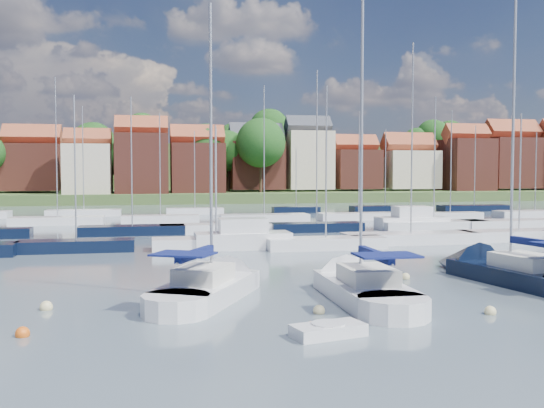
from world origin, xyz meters
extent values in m
plane|color=#44505C|center=(0.00, 40.00, 0.00)|extent=(260.00, 260.00, 0.00)
cube|color=silver|center=(-9.52, 2.70, 0.25)|extent=(5.48, 7.10, 1.20)
cone|color=silver|center=(-7.61, 6.35, 0.25)|extent=(3.91, 4.11, 2.74)
cylinder|color=silver|center=(-11.04, -0.22, 0.25)|extent=(3.70, 3.70, 1.20)
cube|color=silver|center=(-9.73, 2.29, 1.20)|extent=(2.97, 3.32, 0.70)
cylinder|color=#B2B2B7|center=(-9.30, 3.10, 6.94)|extent=(0.14, 0.14, 12.19)
cylinder|color=#B2B2B7|center=(-10.15, 1.48, 2.05)|extent=(1.78, 3.29, 0.10)
cube|color=#101851|center=(-10.15, 1.48, 2.20)|extent=(1.87, 3.22, 0.35)
cube|color=#101851|center=(-10.70, 0.43, 2.35)|extent=(2.83, 2.54, 0.08)
cube|color=silver|center=(-2.82, 1.13, 0.25)|extent=(2.96, 6.88, 1.20)
cone|color=silver|center=(-2.75, 5.40, 0.25)|extent=(2.90, 3.37, 2.85)
cylinder|color=silver|center=(-2.88, -2.28, 0.25)|extent=(2.89, 2.89, 1.20)
cube|color=silver|center=(-2.83, 0.66, 1.20)|extent=(2.04, 2.88, 0.70)
cylinder|color=#B2B2B7|center=(-2.81, 1.60, 7.17)|extent=(0.14, 0.14, 12.64)
cylinder|color=#B2B2B7|center=(-2.84, -0.29, 2.05)|extent=(0.17, 3.79, 0.10)
cube|color=#101851|center=(-2.84, -0.29, 2.20)|extent=(0.36, 3.61, 0.35)
cube|color=#101851|center=(-2.87, -1.52, 2.35)|extent=(2.45, 1.75, 0.08)
cube|color=black|center=(6.20, 3.42, 0.25)|extent=(4.36, 7.83, 1.20)
cone|color=black|center=(5.37, 7.97, 0.25)|extent=(3.68, 4.09, 3.08)
cube|color=silver|center=(6.29, 2.92, 1.20)|extent=(2.67, 3.42, 0.70)
cylinder|color=#B2B2B7|center=(6.11, 3.93, 7.85)|extent=(0.14, 0.14, 14.01)
cylinder|color=#B2B2B7|center=(6.48, 1.91, 2.05)|extent=(0.83, 4.06, 0.10)
cube|color=#101851|center=(6.48, 1.91, 2.20)|extent=(0.99, 3.89, 0.35)
cube|color=silver|center=(-6.06, -4.20, 0.18)|extent=(2.72, 1.73, 0.49)
cylinder|color=silver|center=(-6.06, -4.20, 0.32)|extent=(1.17, 1.17, 0.32)
sphere|color=#D85914|center=(-16.31, -2.14, 0.00)|extent=(0.49, 0.49, 0.49)
sphere|color=#D85914|center=(-6.41, -3.24, 0.00)|extent=(0.41, 0.41, 0.41)
sphere|color=beige|center=(-5.43, -0.87, 0.00)|extent=(0.48, 0.48, 0.48)
sphere|color=beige|center=(1.17, -2.37, 0.00)|extent=(0.47, 0.47, 0.47)
sphere|color=beige|center=(1.17, 5.71, 0.00)|extent=(0.46, 0.46, 0.46)
sphere|color=#D85914|center=(6.02, 6.27, 0.00)|extent=(0.55, 0.55, 0.55)
sphere|color=beige|center=(-16.19, 1.96, 0.00)|extent=(0.53, 0.53, 0.53)
cube|color=black|center=(-17.11, 20.54, 0.35)|extent=(8.01, 2.24, 1.00)
cylinder|color=#B2B2B7|center=(-17.11, 20.54, 5.93)|extent=(0.12, 0.12, 10.16)
cube|color=silver|center=(-7.27, 20.20, 0.35)|extent=(9.22, 2.58, 1.00)
cylinder|color=#B2B2B7|center=(-7.27, 20.20, 4.94)|extent=(0.12, 0.12, 8.18)
cube|color=silver|center=(0.63, 18.61, 0.35)|extent=(8.78, 2.46, 1.00)
cylinder|color=#B2B2B7|center=(0.63, 18.61, 6.38)|extent=(0.12, 0.12, 11.06)
cube|color=silver|center=(8.23, 20.67, 0.35)|extent=(10.79, 3.02, 1.00)
cylinder|color=#B2B2B7|center=(8.23, 20.67, 8.29)|extent=(0.12, 0.12, 14.87)
cube|color=silver|center=(17.98, 21.03, 0.35)|extent=(10.13, 2.84, 1.00)
cylinder|color=#B2B2B7|center=(17.98, 21.03, 5.65)|extent=(0.12, 0.12, 9.59)
cube|color=silver|center=(-5.31, 20.00, 0.50)|extent=(7.00, 2.60, 1.40)
cube|color=silver|center=(-5.31, 20.00, 1.60)|extent=(3.50, 2.20, 1.30)
cube|color=black|center=(-13.55, 31.64, 0.35)|extent=(9.30, 2.60, 1.00)
cylinder|color=#B2B2B7|center=(-13.55, 31.64, 6.59)|extent=(0.12, 0.12, 11.48)
cube|color=silver|center=(-5.94, 32.01, 0.35)|extent=(10.40, 2.91, 1.00)
cylinder|color=#B2B2B7|center=(-5.94, 32.01, 5.24)|extent=(0.12, 0.12, 8.77)
cube|color=black|center=(3.48, 31.28, 0.35)|extent=(8.80, 2.46, 1.00)
cylinder|color=#B2B2B7|center=(3.48, 31.28, 8.01)|extent=(0.12, 0.12, 14.33)
cube|color=silver|center=(15.40, 31.16, 0.35)|extent=(10.73, 3.00, 1.00)
cylinder|color=#B2B2B7|center=(15.40, 31.16, 6.92)|extent=(0.12, 0.12, 12.14)
cube|color=silver|center=(23.82, 30.97, 0.35)|extent=(10.48, 2.93, 1.00)
cylinder|color=#B2B2B7|center=(23.82, 30.97, 5.99)|extent=(0.12, 0.12, 10.28)
cube|color=silver|center=(13.46, 32.00, 0.50)|extent=(7.00, 2.60, 1.40)
cube|color=silver|center=(13.46, 32.00, 1.60)|extent=(3.50, 2.20, 1.30)
cube|color=silver|center=(-21.71, 44.21, 0.35)|extent=(9.71, 2.72, 1.00)
cylinder|color=#B2B2B7|center=(-21.71, 44.21, 8.29)|extent=(0.12, 0.12, 14.88)
cube|color=silver|center=(-10.84, 44.51, 0.35)|extent=(8.49, 2.38, 1.00)
cylinder|color=#B2B2B7|center=(-10.84, 44.51, 6.51)|extent=(0.12, 0.12, 11.31)
cube|color=silver|center=(0.79, 43.78, 0.35)|extent=(10.16, 2.85, 1.00)
cylinder|color=#B2B2B7|center=(0.79, 43.78, 8.15)|extent=(0.12, 0.12, 14.59)
cube|color=silver|center=(12.17, 43.90, 0.35)|extent=(9.53, 2.67, 1.00)
cylinder|color=#B2B2B7|center=(12.17, 43.90, 6.81)|extent=(0.12, 0.12, 11.91)
cube|color=silver|center=(23.16, 42.50, 0.35)|extent=(7.62, 2.13, 1.00)
cylinder|color=#B2B2B7|center=(23.16, 42.50, 6.91)|extent=(0.12, 0.12, 12.13)
cube|color=silver|center=(35.22, 43.59, 0.35)|extent=(10.17, 2.85, 1.00)
cylinder|color=#B2B2B7|center=(35.22, 43.59, 5.72)|extent=(0.12, 0.12, 9.73)
cube|color=silver|center=(-20.26, 56.56, 0.35)|extent=(9.24, 2.59, 1.00)
cylinder|color=#B2B2B7|center=(-20.26, 56.56, 7.43)|extent=(0.12, 0.12, 13.17)
cube|color=silver|center=(-6.08, 57.30, 0.35)|extent=(7.57, 2.12, 1.00)
cylinder|color=#B2B2B7|center=(-6.08, 57.30, 5.97)|extent=(0.12, 0.12, 10.24)
cube|color=black|center=(7.88, 57.47, 0.35)|extent=(6.58, 1.84, 1.00)
cylinder|color=#B2B2B7|center=(7.88, 57.47, 4.85)|extent=(0.12, 0.12, 8.01)
cube|color=black|center=(20.94, 57.40, 0.35)|extent=(9.92, 2.78, 1.00)
cylinder|color=#B2B2B7|center=(20.94, 57.40, 6.31)|extent=(0.12, 0.12, 10.92)
cube|color=black|center=(34.28, 56.37, 0.35)|extent=(10.55, 2.95, 1.00)
cylinder|color=#B2B2B7|center=(34.28, 56.37, 6.61)|extent=(0.12, 0.12, 11.51)
cube|color=#45562B|center=(0.00, 117.00, 0.30)|extent=(200.00, 70.00, 3.00)
cube|color=#45562B|center=(0.00, 142.00, 5.00)|extent=(200.00, 60.00, 14.00)
cube|color=brown|center=(-33.65, 97.79, 6.56)|extent=(10.37, 9.97, 8.73)
cube|color=brown|center=(-33.65, 97.79, 12.20)|extent=(10.57, 5.13, 5.13)
cube|color=beige|center=(-22.74, 89.00, 6.08)|extent=(8.09, 8.80, 8.96)
cube|color=brown|center=(-22.74, 89.00, 11.55)|extent=(8.25, 4.00, 4.00)
cube|color=brown|center=(-13.35, 89.94, 7.08)|extent=(9.36, 10.17, 10.97)
cube|color=brown|center=(-13.35, 89.94, 13.72)|extent=(9.54, 4.63, 4.63)
cube|color=brown|center=(-3.04, 91.65, 6.31)|extent=(9.90, 8.56, 9.42)
cube|color=brown|center=(-3.04, 91.65, 12.23)|extent=(10.10, 4.90, 4.90)
cube|color=brown|center=(9.10, 96.65, 6.95)|extent=(10.59, 8.93, 9.49)
cube|color=#383A42|center=(9.10, 96.65, 12.99)|extent=(10.80, 5.24, 5.24)
cube|color=beige|center=(19.71, 95.80, 8.02)|extent=(9.01, 8.61, 11.65)
cube|color=#383A42|center=(19.71, 95.80, 14.95)|extent=(9.19, 4.46, 4.46)
cube|color=brown|center=(30.17, 97.00, 6.20)|extent=(9.10, 9.34, 8.00)
cube|color=brown|center=(30.17, 97.00, 11.32)|extent=(9.28, 4.50, 4.50)
cube|color=beige|center=(41.95, 96.59, 6.14)|extent=(10.86, 9.59, 7.88)
cube|color=brown|center=(41.95, 96.59, 11.41)|extent=(11.07, 5.37, 5.37)
cube|color=brown|center=(53.76, 93.92, 7.09)|extent=(9.18, 9.96, 10.97)
cube|color=brown|center=(53.76, 93.92, 13.70)|extent=(9.36, 4.54, 4.54)
cube|color=brown|center=(65.18, 95.21, 7.58)|extent=(11.39, 9.67, 10.76)
cube|color=brown|center=(65.18, 95.21, 14.36)|extent=(11.62, 5.64, 5.64)
cylinder|color=#382619|center=(56.77, 115.51, 8.51)|extent=(0.50, 0.50, 4.47)
sphere|color=#25571B|center=(56.77, 115.51, 14.58)|extent=(8.18, 8.18, 8.18)
cylinder|color=#382619|center=(3.46, 95.93, 3.83)|extent=(0.50, 0.50, 4.46)
sphere|color=#25571B|center=(3.46, 95.93, 9.88)|extent=(8.15, 8.15, 8.15)
cylinder|color=#382619|center=(15.22, 113.68, 8.58)|extent=(0.50, 0.50, 5.15)
sphere|color=#25571B|center=(15.22, 113.68, 15.56)|extent=(9.41, 9.41, 9.41)
cylinder|color=#382619|center=(-13.54, 116.31, 8.68)|extent=(0.50, 0.50, 4.56)
sphere|color=#25571B|center=(-13.54, 116.31, 14.87)|extent=(8.34, 8.34, 8.34)
cylinder|color=#382619|center=(-23.24, 105.25, 4.18)|extent=(0.50, 0.50, 5.15)
sphere|color=#25571B|center=(-23.24, 105.25, 11.17)|extent=(9.42, 9.42, 9.42)
cylinder|color=#382619|center=(-38.67, 107.32, 6.76)|extent=(0.50, 0.50, 3.42)
sphere|color=#25571B|center=(-38.67, 107.32, 11.40)|extent=(6.26, 6.26, 6.26)
cylinder|color=#382619|center=(13.76, 104.71, 3.48)|extent=(0.50, 0.50, 3.77)
sphere|color=#25571B|center=(13.76, 104.71, 8.60)|extent=(6.89, 6.89, 6.89)
cylinder|color=#382619|center=(9.05, 90.94, 4.21)|extent=(0.50, 0.50, 5.21)
sphere|color=#25571B|center=(9.05, 90.94, 11.28)|extent=(9.53, 9.53, 9.53)
cylinder|color=#382619|center=(61.93, 101.62, 3.09)|extent=(0.50, 0.50, 2.97)
sphere|color=#25571B|center=(61.93, 101.62, 7.12)|extent=(5.44, 5.44, 5.44)
cylinder|color=#382619|center=(-1.15, 93.75, 4.02)|extent=(0.50, 0.50, 4.84)
sphere|color=#25571B|center=(-1.15, 93.75, 10.59)|extent=(8.85, 8.85, 8.85)
cylinder|color=#382619|center=(52.68, 115.72, 8.17)|extent=(0.50, 0.50, 3.72)
sphere|color=#25571B|center=(52.68, 115.72, 13.21)|extent=(6.80, 6.80, 6.80)
cylinder|color=#382619|center=(54.05, 94.13, 3.62)|extent=(0.50, 0.50, 4.05)
sphere|color=#25571B|center=(54.05, 94.13, 9.11)|extent=(7.40, 7.40, 7.40)
cylinder|color=#382619|center=(6.84, 113.29, 7.91)|extent=(0.50, 0.50, 3.93)
sphere|color=#25571B|center=(6.84, 113.29, 13.24)|extent=(7.19, 7.19, 7.19)
cylinder|color=#382619|center=(30.65, 100.17, 3.51)|extent=(0.50, 0.50, 3.82)
sphere|color=#25571B|center=(30.65, 100.17, 8.70)|extent=(6.99, 6.99, 6.99)
cylinder|color=#382619|center=(-17.44, 93.12, 3.34)|extent=(0.50, 0.50, 3.48)
sphere|color=#25571B|center=(-17.44, 93.12, 8.07)|extent=(6.37, 6.37, 6.37)
cylinder|color=#382619|center=(57.51, 102.81, 3.09)|extent=(0.50, 0.50, 2.99)
sphere|color=#25571B|center=(57.51, 102.81, 7.14)|extent=(5.46, 5.46, 5.46)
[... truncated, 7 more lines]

